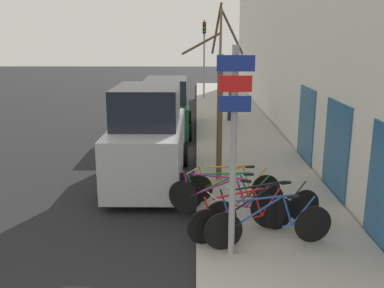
% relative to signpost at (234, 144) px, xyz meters
% --- Properties ---
extents(ground_plane, '(80.00, 80.00, 0.00)m').
position_rel_signpost_xyz_m(ground_plane, '(-1.59, 8.47, -2.07)').
color(ground_plane, black).
extents(sidewalk_curb, '(3.20, 32.00, 0.15)m').
position_rel_signpost_xyz_m(sidewalk_curb, '(1.01, 11.27, -2.00)').
color(sidewalk_curb, '#9E9B93').
rests_on(sidewalk_curb, ground).
extents(building_facade, '(0.23, 32.00, 6.50)m').
position_rel_signpost_xyz_m(building_facade, '(2.76, 11.21, 1.16)').
color(building_facade, silver).
rests_on(building_facade, ground).
extents(signpost, '(0.58, 0.13, 3.46)m').
position_rel_signpost_xyz_m(signpost, '(0.00, 0.00, 0.00)').
color(signpost, '#939399').
rests_on(signpost, sidewalk_curb).
extents(bicycle_0, '(2.29, 0.56, 0.94)m').
position_rel_signpost_xyz_m(bicycle_0, '(0.68, 0.31, -1.52)').
color(bicycle_0, black).
rests_on(bicycle_0, sidewalk_curb).
extents(bicycle_1, '(2.02, 0.89, 0.89)m').
position_rel_signpost_xyz_m(bicycle_1, '(0.26, 0.68, -1.54)').
color(bicycle_1, black).
rests_on(bicycle_1, sidewalk_curb).
extents(bicycle_2, '(2.33, 0.88, 0.91)m').
position_rel_signpost_xyz_m(bicycle_2, '(0.69, 1.03, -1.53)').
color(bicycle_2, black).
rests_on(bicycle_2, sidewalk_curb).
extents(bicycle_3, '(2.26, 1.07, 0.93)m').
position_rel_signpost_xyz_m(bicycle_3, '(-0.04, 1.41, -1.52)').
color(bicycle_3, black).
rests_on(bicycle_3, sidewalk_curb).
extents(bicycle_4, '(2.33, 0.44, 0.87)m').
position_rel_signpost_xyz_m(bicycle_4, '(0.07, 1.84, -1.55)').
color(bicycle_4, black).
rests_on(bicycle_4, sidewalk_curb).
extents(bicycle_5, '(2.12, 0.44, 0.86)m').
position_rel_signpost_xyz_m(bicycle_5, '(0.21, 2.35, -1.55)').
color(bicycle_5, black).
rests_on(bicycle_5, sidewalk_curb).
extents(parked_car_0, '(1.96, 4.49, 2.53)m').
position_rel_signpost_xyz_m(parked_car_0, '(-1.83, 4.14, -0.93)').
color(parked_car_0, '#B2B7BC').
rests_on(parked_car_0, ground).
extents(parked_car_1, '(2.05, 4.67, 2.16)m').
position_rel_signpost_xyz_m(parked_car_1, '(-1.78, 10.13, -1.10)').
color(parked_car_1, '#144728').
rests_on(parked_car_1, ground).
extents(pedestrian_near, '(0.41, 0.36, 1.63)m').
position_rel_signpost_xyz_m(pedestrian_near, '(0.96, 11.79, -0.98)').
color(pedestrian_near, '#1E2338').
rests_on(pedestrian_near, sidewalk_curb).
extents(street_tree, '(1.54, 1.89, 4.36)m').
position_rel_signpost_xyz_m(street_tree, '(-0.03, 3.90, 0.09)').
color(street_tree, brown).
rests_on(street_tree, sidewalk_curb).
extents(traffic_light, '(0.20, 0.30, 4.50)m').
position_rel_signpost_xyz_m(traffic_light, '(-0.16, 18.88, 0.96)').
color(traffic_light, '#939399').
rests_on(traffic_light, sidewalk_curb).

